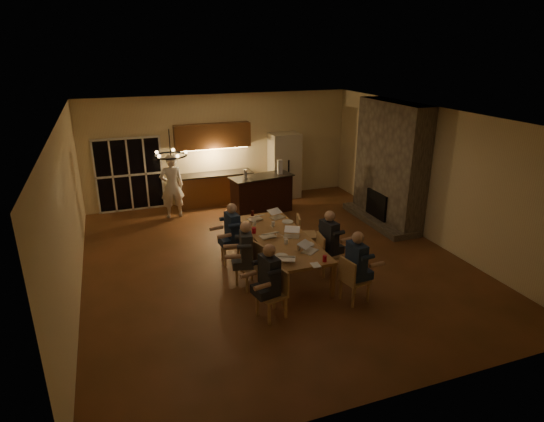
{
  "coord_description": "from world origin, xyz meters",
  "views": [
    {
      "loc": [
        -3.16,
        -8.59,
        4.53
      ],
      "look_at": [
        0.08,
        0.3,
        1.05
      ],
      "focal_mm": 30.0,
      "sensor_mm": 36.0,
      "label": 1
    }
  ],
  "objects_px": {
    "chandelier": "(171,156)",
    "plate_near": "(307,244)",
    "chair_left_far": "(231,244)",
    "plate_left": "(281,256)",
    "laptop_c": "(268,232)",
    "can_cola": "(252,213)",
    "dining_table": "(281,253)",
    "laptop_a": "(287,254)",
    "bar_blender": "(280,167)",
    "chair_left_near": "(272,294)",
    "chair_left_mid": "(249,266)",
    "person_left_far": "(233,234)",
    "person_right_mid": "(329,242)",
    "laptop_b": "(310,246)",
    "mug_back": "(254,223)",
    "plate_far": "(288,222)",
    "chair_right_far": "(307,234)",
    "mug_front": "(286,242)",
    "redcup_near": "(325,259)",
    "bar_island": "(262,194)",
    "mug_mid": "(273,224)",
    "person_left_mid": "(246,255)",
    "laptop_d": "(292,232)",
    "chair_right_near": "(355,279)",
    "chair_right_mid": "(329,254)",
    "person_right_near": "(356,266)",
    "laptop_e": "(255,215)",
    "laptop_f": "(277,213)",
    "refrigerator": "(284,165)",
    "bar_bottle": "(245,174)",
    "standing_person": "(172,186)",
    "person_left_near": "(269,281)",
    "redcup_mid": "(254,230)"
  },
  "relations": [
    {
      "from": "chandelier",
      "to": "plate_near",
      "type": "bearing_deg",
      "value": -3.48
    },
    {
      "from": "chair_left_far",
      "to": "plate_left",
      "type": "relative_size",
      "value": 3.41
    },
    {
      "from": "laptop_c",
      "to": "can_cola",
      "type": "xyz_separation_m",
      "value": [
        0.08,
        1.3,
        -0.05
      ]
    },
    {
      "from": "chandelier",
      "to": "plate_near",
      "type": "xyz_separation_m",
      "value": [
        2.54,
        -0.15,
        -1.99
      ]
    },
    {
      "from": "dining_table",
      "to": "laptop_a",
      "type": "distance_m",
      "value": 1.19
    },
    {
      "from": "bar_blender",
      "to": "plate_near",
      "type": "bearing_deg",
      "value": -99.13
    },
    {
      "from": "chair_left_near",
      "to": "chair_left_mid",
      "type": "height_order",
      "value": "same"
    },
    {
      "from": "person_left_far",
      "to": "laptop_c",
      "type": "xyz_separation_m",
      "value": [
        0.61,
        -0.56,
        0.17
      ]
    },
    {
      "from": "person_right_mid",
      "to": "laptop_b",
      "type": "relative_size",
      "value": 4.31
    },
    {
      "from": "mug_back",
      "to": "plate_far",
      "type": "xyz_separation_m",
      "value": [
        0.77,
        -0.07,
        -0.04
      ]
    },
    {
      "from": "chair_right_far",
      "to": "mug_front",
      "type": "distance_m",
      "value": 1.36
    },
    {
      "from": "chair_left_mid",
      "to": "mug_front",
      "type": "relative_size",
      "value": 8.9
    },
    {
      "from": "chair_left_mid",
      "to": "redcup_near",
      "type": "xyz_separation_m",
      "value": [
        1.2,
        -0.87,
        0.37
      ]
    },
    {
      "from": "bar_island",
      "to": "mug_mid",
      "type": "bearing_deg",
      "value": -112.45
    },
    {
      "from": "person_left_mid",
      "to": "laptop_d",
      "type": "distance_m",
      "value": 1.18
    },
    {
      "from": "chair_right_near",
      "to": "chair_left_mid",
      "type": "bearing_deg",
      "value": 43.83
    },
    {
      "from": "laptop_d",
      "to": "can_cola",
      "type": "xyz_separation_m",
      "value": [
        -0.39,
        1.46,
        -0.05
      ]
    },
    {
      "from": "chair_right_mid",
      "to": "laptop_c",
      "type": "bearing_deg",
      "value": 68.17
    },
    {
      "from": "person_left_far",
      "to": "plate_left",
      "type": "relative_size",
      "value": 5.29
    },
    {
      "from": "chair_left_far",
      "to": "plate_near",
      "type": "bearing_deg",
      "value": 50.44
    },
    {
      "from": "dining_table",
      "to": "redcup_near",
      "type": "relative_size",
      "value": 24.63
    },
    {
      "from": "person_right_near",
      "to": "chandelier",
      "type": "distance_m",
      "value": 3.87
    },
    {
      "from": "laptop_e",
      "to": "laptop_f",
      "type": "relative_size",
      "value": 1.0
    },
    {
      "from": "laptop_a",
      "to": "laptop_f",
      "type": "xyz_separation_m",
      "value": [
        0.61,
        2.11,
        0.0
      ]
    },
    {
      "from": "can_cola",
      "to": "dining_table",
      "type": "bearing_deg",
      "value": -82.28
    },
    {
      "from": "chair_left_far",
      "to": "laptop_f",
      "type": "xyz_separation_m",
      "value": [
        1.23,
        0.41,
        0.42
      ]
    },
    {
      "from": "bar_blender",
      "to": "person_left_far",
      "type": "bearing_deg",
      "value": -123.45
    },
    {
      "from": "chair_left_far",
      "to": "bar_island",
      "type": "bearing_deg",
      "value": 154.01
    },
    {
      "from": "refrigerator",
      "to": "mug_mid",
      "type": "height_order",
      "value": "refrigerator"
    },
    {
      "from": "chandelier",
      "to": "person_right_mid",
      "type": "bearing_deg",
      "value": -1.28
    },
    {
      "from": "person_left_far",
      "to": "plate_near",
      "type": "xyz_separation_m",
      "value": [
        1.22,
        -1.21,
        0.07
      ]
    },
    {
      "from": "laptop_c",
      "to": "redcup_near",
      "type": "xyz_separation_m",
      "value": [
        0.61,
        -1.44,
        -0.05
      ]
    },
    {
      "from": "bar_bottle",
      "to": "mug_mid",
      "type": "bearing_deg",
      "value": -94.32
    },
    {
      "from": "laptop_f",
      "to": "bar_bottle",
      "type": "xyz_separation_m",
      "value": [
        -0.06,
        2.34,
        0.34
      ]
    },
    {
      "from": "refrigerator",
      "to": "laptop_a",
      "type": "bearing_deg",
      "value": -111.09
    },
    {
      "from": "refrigerator",
      "to": "mug_mid",
      "type": "relative_size",
      "value": 20.0
    },
    {
      "from": "dining_table",
      "to": "chair_left_mid",
      "type": "xyz_separation_m",
      "value": [
        -0.86,
        -0.48,
        0.07
      ]
    },
    {
      "from": "laptop_e",
      "to": "bar_blender",
      "type": "bearing_deg",
      "value": -132.24
    },
    {
      "from": "chair_right_mid",
      "to": "person_right_near",
      "type": "distance_m",
      "value": 1.13
    },
    {
      "from": "chair_left_mid",
      "to": "mug_mid",
      "type": "bearing_deg",
      "value": 124.05
    },
    {
      "from": "refrigerator",
      "to": "chair_right_far",
      "type": "height_order",
      "value": "refrigerator"
    },
    {
      "from": "redcup_near",
      "to": "laptop_e",
      "type": "bearing_deg",
      "value": 102.5
    },
    {
      "from": "standing_person",
      "to": "laptop_b",
      "type": "bearing_deg",
      "value": 108.87
    },
    {
      "from": "person_left_near",
      "to": "mug_mid",
      "type": "xyz_separation_m",
      "value": [
        0.89,
        2.21,
        0.11
      ]
    },
    {
      "from": "person_left_near",
      "to": "redcup_mid",
      "type": "xyz_separation_m",
      "value": [
        0.36,
        1.97,
        0.12
      ]
    },
    {
      "from": "person_left_mid",
      "to": "can_cola",
      "type": "relative_size",
      "value": 11.5
    },
    {
      "from": "dining_table",
      "to": "laptop_b",
      "type": "bearing_deg",
      "value": -73.42
    },
    {
      "from": "chair_right_far",
      "to": "bar_bottle",
      "type": "bearing_deg",
      "value": 27.59
    },
    {
      "from": "mug_front",
      "to": "mug_back",
      "type": "relative_size",
      "value": 1.0
    },
    {
      "from": "chair_right_far",
      "to": "laptop_a",
      "type": "bearing_deg",
      "value": 160.33
    }
  ]
}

